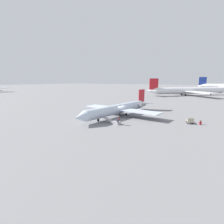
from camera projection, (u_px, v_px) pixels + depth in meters
The scene contains 8 objects.
ground_plane at pixel (118, 116), 41.10m from camera, with size 600.00×600.00×0.00m, color slate.
airplane_main at pixel (120, 109), 41.41m from camera, with size 26.33×20.08×5.80m.
airplane_taxiing_distant at pixel (224, 86), 142.90m from camera, with size 30.30×40.00×10.93m.
airplane_far_left at pixel (189, 90), 95.93m from camera, with size 39.15×38.77×9.20m.
boarding_stairs at pixel (114, 122), 33.95m from camera, with size 1.45×4.10×1.52m.
passenger at pixel (118, 120), 32.91m from camera, with size 0.36×0.55×1.74m.
luggage_cart at pixel (190, 121), 34.23m from camera, with size 2.44×1.76×1.22m.
suitcase at pixel (200, 123), 33.27m from camera, with size 0.41×0.41×0.88m.
Camera 1 is at (35.03, 19.87, 8.39)m, focal length 28.00 mm.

